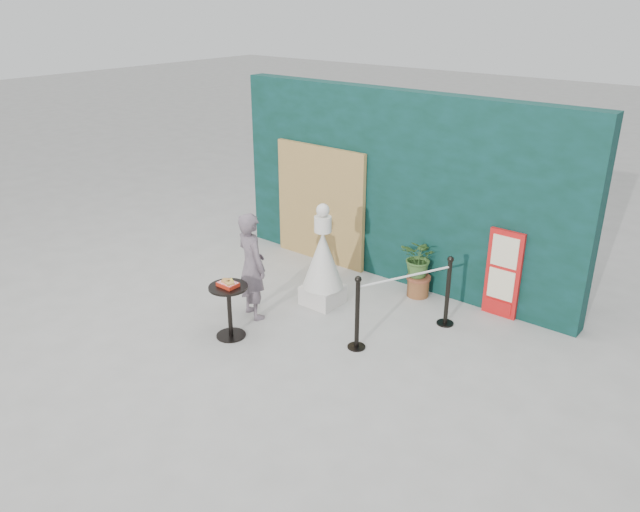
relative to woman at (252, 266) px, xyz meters
The scene contains 10 objects.
ground 1.37m from the woman, 40.67° to the right, with size 60.00×60.00×0.00m, color #ADAAA5.
back_wall 2.66m from the woman, 70.59° to the left, with size 6.00×0.30×3.00m, color black.
bamboo_fence 2.29m from the woman, 103.94° to the left, with size 1.80×0.08×2.00m, color tan.
woman is the anchor object (origin of this frame).
menu_board 3.54m from the woman, 38.92° to the left, with size 0.50×0.07×1.30m.
statue 1.08m from the woman, 59.67° to the left, with size 0.61×0.61×1.57m.
cafe_table 0.71m from the woman, 74.00° to the right, with size 0.52×0.52×0.75m.
food_basket 0.65m from the woman, 73.77° to the right, with size 0.26×0.19×0.11m.
planter 2.55m from the woman, 53.31° to the left, with size 0.55×0.48×0.94m.
stanchion_barrier 2.18m from the woman, 23.33° to the left, with size 0.84×1.54×1.03m.
Camera 1 is at (4.90, -4.87, 4.31)m, focal length 35.00 mm.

